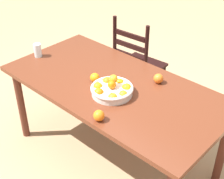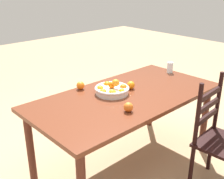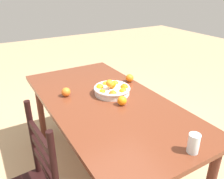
{
  "view_description": "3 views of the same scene",
  "coord_description": "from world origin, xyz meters",
  "views": [
    {
      "loc": [
        1.44,
        -1.57,
        2.12
      ],
      "look_at": [
        0.08,
        -0.11,
        0.79
      ],
      "focal_mm": 52.88,
      "sensor_mm": 36.0,
      "label": 1
    },
    {
      "loc": [
        1.69,
        1.63,
        1.74
      ],
      "look_at": [
        0.08,
        -0.11,
        0.79
      ],
      "focal_mm": 45.29,
      "sensor_mm": 36.0,
      "label": 2
    },
    {
      "loc": [
        -1.46,
        0.8,
        1.63
      ],
      "look_at": [
        0.08,
        -0.11,
        0.79
      ],
      "focal_mm": 37.14,
      "sensor_mm": 36.0,
      "label": 3
    }
  ],
  "objects": [
    {
      "name": "drinking_glass",
      "position": [
        -0.8,
        -0.12,
        0.81
      ],
      "size": [
        0.07,
        0.07,
        0.12
      ],
      "primitive_type": "cylinder",
      "color": "silver",
      "rests_on": "dining_table"
    },
    {
      "name": "ground_plane",
      "position": [
        0.0,
        0.0,
        0.0
      ],
      "size": [
        12.0,
        12.0,
        0.0
      ],
      "primitive_type": "plane",
      "color": "tan"
    },
    {
      "name": "orange_loose_0",
      "position": [
        -0.13,
        -0.07,
        0.79
      ],
      "size": [
        0.07,
        0.07,
        0.07
      ],
      "primitive_type": "sphere",
      "color": "orange",
      "rests_on": "dining_table"
    },
    {
      "name": "chair_near_window",
      "position": [
        -0.36,
        0.75,
        0.46
      ],
      "size": [
        0.45,
        0.45,
        0.99
      ],
      "rotation": [
        0.0,
        0.0,
        3.21
      ],
      "color": "black",
      "rests_on": "ground"
    },
    {
      "name": "dining_table",
      "position": [
        0.0,
        0.0,
        0.67
      ],
      "size": [
        1.77,
        0.89,
        0.75
      ],
      "color": "#602D1B",
      "rests_on": "ground"
    },
    {
      "name": "orange_loose_2",
      "position": [
        0.23,
        -0.39,
        0.79
      ],
      "size": [
        0.08,
        0.08,
        0.08
      ],
      "primitive_type": "sphere",
      "color": "orange",
      "rests_on": "dining_table"
    },
    {
      "name": "fruit_bowl",
      "position": [
        0.08,
        -0.11,
        0.79
      ],
      "size": [
        0.31,
        0.31,
        0.14
      ],
      "color": "silver",
      "rests_on": "dining_table"
    },
    {
      "name": "orange_loose_1",
      "position": [
        0.24,
        0.25,
        0.79
      ],
      "size": [
        0.08,
        0.08,
        0.08
      ],
      "primitive_type": "sphere",
      "color": "orange",
      "rests_on": "dining_table"
    }
  ]
}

